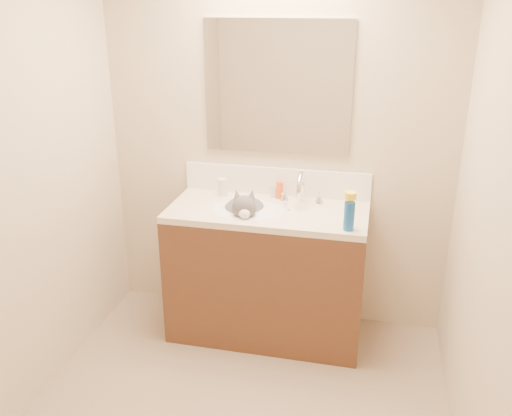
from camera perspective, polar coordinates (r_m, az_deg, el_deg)
The scene contains 16 objects.
room_shell at distance 2.17m, azimuth -3.94°, elevation 6.17°, with size 2.24×2.54×2.52m.
vanity_cabinet at distance 3.45m, azimuth 1.17°, elevation -7.07°, with size 1.20×0.55×0.82m, color #512E1B.
counter_slab at distance 3.27m, azimuth 1.22°, elevation -0.43°, with size 1.20×0.55×0.04m, color beige.
basin at distance 3.29m, azimuth -0.94°, elevation -1.25°, with size 0.45×0.36×0.14m, color white.
faucet at distance 3.33m, azimuth 4.75°, elevation 1.86°, with size 0.28×0.20×0.21m.
cat at distance 3.29m, azimuth -1.20°, elevation -0.52°, with size 0.37×0.42×0.31m.
backsplash at distance 3.47m, azimuth 2.12°, elevation 2.83°, with size 1.20×0.02×0.18m, color white.
mirror at distance 3.33m, azimuth 2.26°, elevation 12.49°, with size 0.90×0.02×0.80m, color white.
pill_bottle at distance 3.48m, azimuth -3.56°, elevation 2.22°, with size 0.06×0.06×0.11m, color silver.
pill_label at distance 3.48m, azimuth -3.55°, elevation 2.05°, with size 0.06×0.06×0.04m, color #F14F28.
silver_jar at distance 3.45m, azimuth 1.96°, elevation 1.62°, with size 0.05×0.05×0.06m, color #B7B7BC.
amber_bottle at distance 3.42m, azimuth 2.50°, elevation 1.92°, with size 0.04×0.04×0.11m, color #E4591A.
toothbrush at distance 3.31m, azimuth 3.24°, elevation 0.28°, with size 0.02×0.15×0.01m, color silver.
toothbrush_head at distance 3.31m, azimuth 3.24°, elevation 0.31°, with size 0.01×0.03×0.01m, color #719AF1.
spray_can at distance 2.98m, azimuth 9.77°, elevation -0.85°, with size 0.06×0.06×0.16m, color #1750A4.
spray_cap at distance 2.94m, azimuth 9.91°, elevation 1.29°, with size 0.06×0.06×0.04m, color yellow.
Camera 1 is at (0.61, -2.00, 2.05)m, focal length 38.00 mm.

